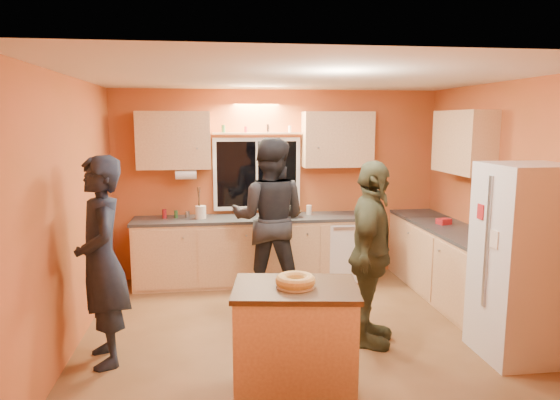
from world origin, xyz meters
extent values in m
plane|color=brown|center=(0.00, 0.00, 0.00)|extent=(4.50, 4.50, 0.00)
cube|color=#CF5D35|center=(0.00, 2.00, 1.30)|extent=(4.50, 0.04, 2.60)
cube|color=#CF5D35|center=(0.00, -2.00, 1.30)|extent=(4.50, 0.04, 2.60)
cube|color=#CF5D35|center=(-2.25, 0.00, 1.30)|extent=(0.04, 4.00, 2.60)
cube|color=#CF5D35|center=(2.25, 0.00, 1.30)|extent=(0.04, 4.00, 2.60)
cube|color=white|center=(0.00, 0.00, 2.60)|extent=(4.50, 4.00, 0.02)
cube|color=black|center=(-0.30, 1.99, 1.45)|extent=(1.10, 0.02, 0.90)
cube|color=white|center=(-0.30, 1.97, 1.45)|extent=(1.20, 0.04, 1.00)
cube|color=tan|center=(-1.40, 1.83, 1.92)|extent=(0.95, 0.33, 0.75)
cube|color=tan|center=(0.80, 1.83, 1.92)|extent=(0.95, 0.33, 0.75)
cube|color=tan|center=(2.08, 0.80, 1.92)|extent=(0.33, 1.00, 0.75)
cylinder|color=silver|center=(-1.25, 1.72, 1.48)|extent=(0.27, 0.12, 0.12)
cube|color=tan|center=(-0.35, 1.70, 0.43)|extent=(3.20, 0.60, 0.86)
cube|color=#282B2D|center=(-0.35, 1.70, 0.88)|extent=(3.24, 0.62, 0.04)
cube|color=tan|center=(1.95, 1.70, 0.43)|extent=(0.60, 0.60, 0.86)
cube|color=#282B2D|center=(1.95, 1.70, 0.88)|extent=(0.62, 0.62, 0.04)
cube|color=tan|center=(1.95, 0.50, 0.43)|extent=(0.60, 1.80, 0.86)
cube|color=#282B2D|center=(1.95, 0.50, 0.88)|extent=(0.62, 1.84, 0.04)
cube|color=silver|center=(1.89, -0.80, 0.90)|extent=(0.72, 0.70, 1.80)
cube|color=tan|center=(-0.29, -1.24, 0.45)|extent=(0.99, 0.74, 0.89)
cube|color=#322010|center=(-0.29, -1.24, 0.90)|extent=(1.04, 0.78, 0.04)
torus|color=#D8AB58|center=(-0.29, -1.24, 0.97)|extent=(0.31, 0.31, 0.09)
imported|color=black|center=(-1.90, -0.40, 0.94)|extent=(0.65, 0.79, 1.88)
imported|color=black|center=(-0.23, 1.10, 0.99)|extent=(1.12, 0.97, 1.98)
imported|color=#393E27|center=(0.59, -0.36, 0.90)|extent=(0.83, 1.15, 1.81)
imported|color=#322010|center=(0.09, 1.67, 0.94)|extent=(0.42, 0.42, 0.09)
cylinder|color=beige|center=(-1.07, 1.68, 0.99)|extent=(0.14, 0.14, 0.17)
imported|color=gray|center=(2.01, 0.15, 1.04)|extent=(0.31, 0.29, 0.27)
cube|color=#A8191F|center=(1.94, 0.91, 0.94)|extent=(0.19, 0.16, 0.07)
camera|label=1|loc=(-0.91, -4.86, 2.17)|focal=32.00mm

